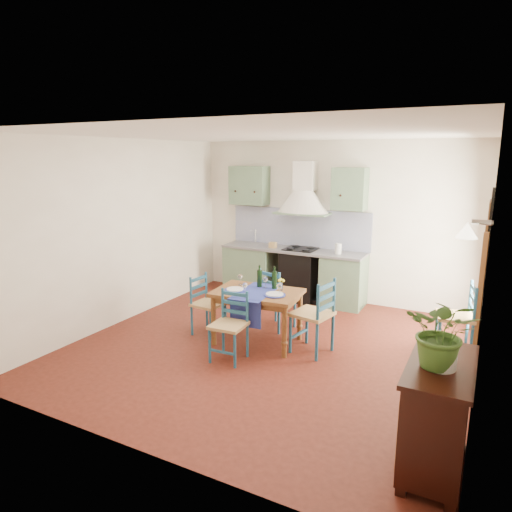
{
  "coord_description": "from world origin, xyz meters",
  "views": [
    {
      "loc": [
        2.5,
        -5.18,
        2.55
      ],
      "look_at": [
        -0.36,
        0.3,
        1.18
      ],
      "focal_mm": 32.0,
      "sensor_mm": 36.0,
      "label": 1
    }
  ],
  "objects_px": {
    "dining_table": "(257,297)",
    "potted_plant": "(443,332)",
    "chair_near": "(230,325)",
    "sideboard": "(437,412)"
  },
  "relations": [
    {
      "from": "dining_table",
      "to": "potted_plant",
      "type": "relative_size",
      "value": 2.09
    },
    {
      "from": "chair_near",
      "to": "potted_plant",
      "type": "relative_size",
      "value": 1.51
    },
    {
      "from": "dining_table",
      "to": "chair_near",
      "type": "distance_m",
      "value": 0.67
    },
    {
      "from": "dining_table",
      "to": "sideboard",
      "type": "bearing_deg",
      "value": -33.36
    },
    {
      "from": "chair_near",
      "to": "potted_plant",
      "type": "xyz_separation_m",
      "value": [
        2.55,
        -1.09,
        0.77
      ]
    },
    {
      "from": "chair_near",
      "to": "sideboard",
      "type": "xyz_separation_m",
      "value": [
        2.56,
        -1.01,
        0.05
      ]
    },
    {
      "from": "dining_table",
      "to": "potted_plant",
      "type": "bearing_deg",
      "value": -34.67
    },
    {
      "from": "dining_table",
      "to": "sideboard",
      "type": "xyz_separation_m",
      "value": [
        2.49,
        -1.64,
        -0.14
      ]
    },
    {
      "from": "chair_near",
      "to": "sideboard",
      "type": "height_order",
      "value": "sideboard"
    },
    {
      "from": "sideboard",
      "to": "potted_plant",
      "type": "relative_size",
      "value": 1.81
    }
  ]
}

